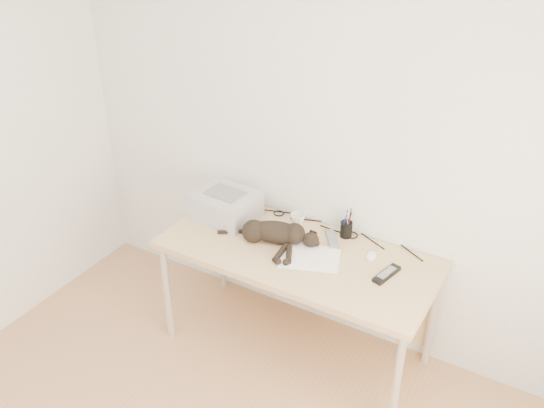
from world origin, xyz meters
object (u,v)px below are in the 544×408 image
Objects in this scene: printer at (226,205)px; mug at (298,220)px; pen_cup at (346,229)px; desk at (304,263)px; cat at (272,233)px; mouse at (371,254)px.

mug is at bearing 16.38° from printer.
printer is 0.76m from pen_cup.
printer is at bearing -166.79° from pen_cup.
pen_cup is (0.74, 0.17, -0.03)m from printer.
desk is 8.70× the size of pen_cup.
cat is (0.39, -0.10, -0.02)m from printer.
mug reaches higher than desk.
mug is at bearing 60.20° from cat.
mug is at bearing 159.20° from mouse.
desk is 0.32m from pen_cup.
cat reaches higher than mouse.
pen_cup reaches higher than printer.
desk is at bearing 179.84° from mouse.
pen_cup is (0.35, 0.27, -0.01)m from cat.
cat is 0.24m from mug.
pen_cup is at bearing 138.11° from mouse.
printer reaches higher than cat.
pen_cup reaches higher than mug.
mouse is (0.51, -0.07, -0.03)m from mug.
cat is at bearing -101.24° from mug.
cat is 0.44m from pen_cup.
cat is at bearing -158.00° from desk.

